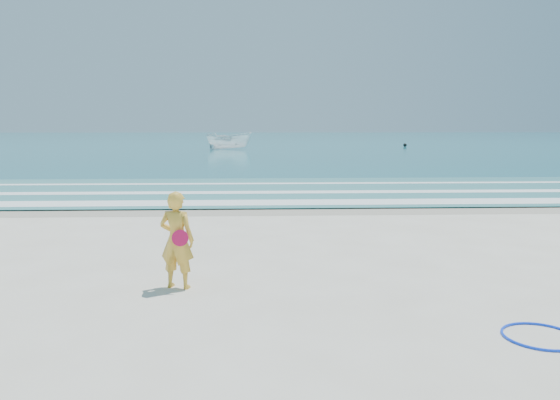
{
  "coord_description": "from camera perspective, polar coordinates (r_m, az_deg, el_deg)",
  "views": [
    {
      "loc": [
        -0.38,
        -8.33,
        2.69
      ],
      "look_at": [
        0.16,
        4.0,
        1.0
      ],
      "focal_mm": 35.0,
      "sensor_mm": 36.0,
      "label": 1
    }
  ],
  "objects": [
    {
      "name": "foam_far",
      "position": [
        24.98,
        -1.62,
        1.74
      ],
      "size": [
        400.0,
        0.6,
        0.01
      ],
      "primitive_type": "cube",
      "color": "white",
      "rests_on": "shallow"
    },
    {
      "name": "hoop",
      "position": [
        7.93,
        25.55,
        -12.71
      ],
      "size": [
        1.11,
        1.11,
        0.03
      ],
      "primitive_type": "torus",
      "rotation": [
        0.0,
        0.0,
        -0.17
      ],
      "color": "#0D3AF9",
      "rests_on": "ground"
    },
    {
      "name": "wet_sand",
      "position": [
        17.54,
        -1.23,
        -1.02
      ],
      "size": [
        400.0,
        2.4,
        0.0
      ],
      "primitive_type": "cube",
      "color": "#B2A893",
      "rests_on": "ground"
    },
    {
      "name": "woman",
      "position": [
        9.2,
        -10.72,
        -4.12
      ],
      "size": [
        0.68,
        0.54,
        1.63
      ],
      "color": "gold",
      "rests_on": "ground"
    },
    {
      "name": "ocean",
      "position": [
        113.36,
        -2.32,
        6.45
      ],
      "size": [
        400.0,
        190.0,
        0.04
      ],
      "primitive_type": "cube",
      "color": "#19727F",
      "rests_on": "ground"
    },
    {
      "name": "foam_near",
      "position": [
        18.82,
        -1.32,
        -0.26
      ],
      "size": [
        400.0,
        1.4,
        0.01
      ],
      "primitive_type": "cube",
      "color": "white",
      "rests_on": "shallow"
    },
    {
      "name": "foam_mid",
      "position": [
        21.7,
        -1.48,
        0.82
      ],
      "size": [
        400.0,
        0.9,
        0.01
      ],
      "primitive_type": "cube",
      "color": "white",
      "rests_on": "shallow"
    },
    {
      "name": "buoy",
      "position": [
        70.32,
        12.93,
        5.63
      ],
      "size": [
        0.44,
        0.44,
        0.44
      ],
      "primitive_type": "sphere",
      "color": "black",
      "rests_on": "ocean"
    },
    {
      "name": "boat",
      "position": [
        60.96,
        -5.34,
        6.19
      ],
      "size": [
        5.12,
        2.23,
        1.93
      ],
      "primitive_type": "imported",
      "rotation": [
        0.0,
        0.0,
        1.5
      ],
      "color": "white",
      "rests_on": "ocean"
    },
    {
      "name": "ground",
      "position": [
        8.77,
        0.11,
        -10.08
      ],
      "size": [
        400.0,
        400.0,
        0.0
      ],
      "primitive_type": "plane",
      "color": "silver",
      "rests_on": "ground"
    },
    {
      "name": "shallow",
      "position": [
        22.49,
        -1.51,
        1.04
      ],
      "size": [
        400.0,
        10.0,
        0.01
      ],
      "primitive_type": "cube",
      "color": "#59B7AD",
      "rests_on": "ocean"
    }
  ]
}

